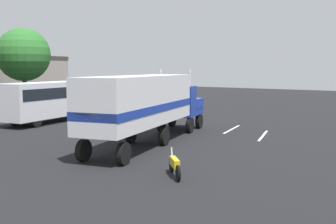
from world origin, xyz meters
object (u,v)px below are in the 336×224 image
Objects in this scene: semi_truck at (148,102)px; motorcycle at (175,165)px; person_bystander at (109,126)px; parked_bus at (57,97)px; tree_left at (23,55)px.

semi_truck is 9.10× the size of motorcycle.
person_bystander is 1.04× the size of motorcycle.
parked_bus is 20.63m from motorcycle.
tree_left reaches higher than person_bystander.
semi_truck is 8.79× the size of person_bystander.
tree_left is (7.28, 22.43, 3.45)m from semi_truck.
semi_truck is at bearing 46.63° from motorcycle.
tree_left is (12.46, 27.91, 5.50)m from motorcycle.
person_bystander is 11.25m from parked_bus.
semi_truck is 1.27× the size of parked_bus.
person_bystander is 21.81m from tree_left.
parked_bus reaches higher than person_bystander.
motorcycle is at bearing -119.70° from person_bystander.
person_bystander is at bearing -111.56° from tree_left.
semi_truck is at bearing -79.28° from person_bystander.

